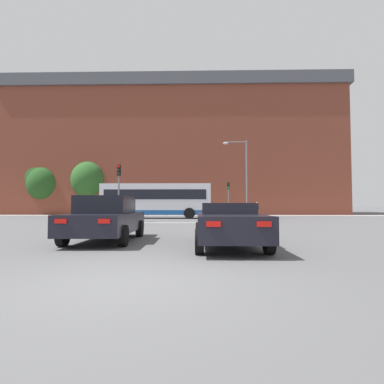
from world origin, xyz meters
name	(u,v)px	position (x,y,z in m)	size (l,w,h in m)	color
ground_plane	(127,283)	(0.00, 0.00, 0.00)	(400.00, 400.00, 0.00)	#545456
stop_line_strip	(183,223)	(0.00, 16.23, 0.00)	(7.54, 0.30, 0.01)	silver
far_pavement	(190,215)	(0.00, 31.39, 0.01)	(68.38, 2.50, 0.01)	#A09B91
brick_civic_building	(174,153)	(-2.66, 41.26, 9.42)	(47.52, 15.79, 20.60)	brown
car_saloon_left	(106,218)	(-2.04, 5.46, 0.77)	(2.10, 4.58, 1.54)	black
car_roadster_right	(228,224)	(2.01, 4.15, 0.68)	(1.96, 4.52, 1.29)	black
bus_crossing_lead	(157,200)	(-2.85, 23.35, 1.73)	(10.12, 2.68, 3.21)	silver
traffic_light_far_right	(228,193)	(4.64, 30.78, 2.68)	(0.26, 0.31, 3.96)	slate
traffic_light_near_left	(119,183)	(-4.81, 17.21, 2.84)	(0.26, 0.31, 4.23)	slate
traffic_light_far_left	(148,194)	(-4.95, 30.44, 2.55)	(0.26, 0.31, 3.76)	slate
street_lamp_junction	(242,171)	(5.14, 22.69, 4.42)	(2.25, 0.36, 7.21)	slate
pedestrian_waiting	(257,208)	(8.01, 30.87, 0.93)	(0.45, 0.42, 1.60)	brown
pedestrian_walking_east	(184,207)	(-0.64, 31.35, 1.00)	(0.45, 0.34, 1.71)	black
tree_by_building	(89,180)	(-13.42, 34.43, 4.59)	(4.68, 4.68, 7.06)	#4C3823
tree_kerbside	(45,180)	(-20.33, 36.33, 4.77)	(5.98, 5.98, 7.91)	#4C3823
tree_distant	(46,184)	(-19.54, 35.10, 4.09)	(4.91, 4.91, 6.68)	#4C3823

